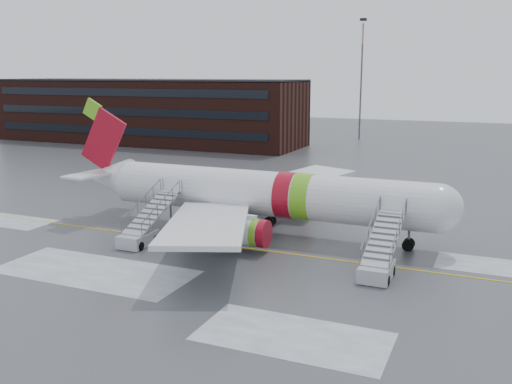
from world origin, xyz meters
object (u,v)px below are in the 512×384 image
at_px(airstair_fwd, 379,260).
at_px(pushback_tug, 218,238).
at_px(airliner, 255,193).
at_px(airstair_aft, 143,230).

bearing_deg(airstair_fwd, pushback_tug, 172.75).
height_order(airstair_fwd, pushback_tug, airstair_fwd).
relative_size(airliner, airstair_aft, 4.55).
distance_m(airliner, airstair_aft, 9.85).
relative_size(airstair_fwd, pushback_tug, 2.78).
distance_m(airstair_aft, pushback_tug, 6.10).
relative_size(airstair_fwd, airstair_aft, 1.00).
distance_m(airliner, pushback_tug, 5.72).
bearing_deg(airliner, airstair_fwd, -28.67).
bearing_deg(airstair_aft, airliner, 43.08).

